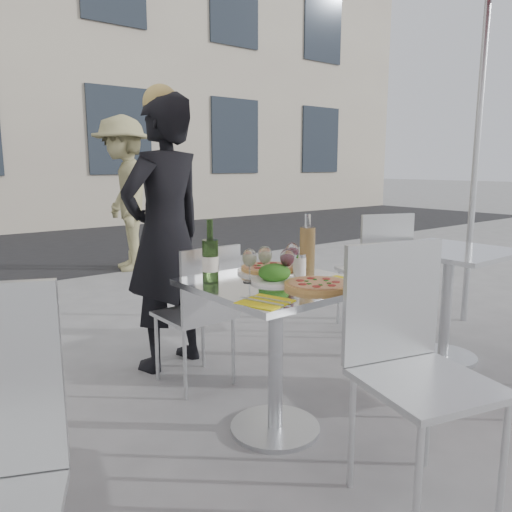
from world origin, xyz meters
TOP-DOWN VIEW (x-y plane):
  - ground at (0.00, 0.00)m, footprint 80.00×80.00m
  - main_table at (0.00, 0.00)m, footprint 0.72×0.72m
  - side_table_right at (1.50, 0.00)m, footprint 0.72×0.72m
  - chair_far at (-0.01, 0.63)m, footprint 0.38×0.40m
  - chair_near at (0.11, -0.66)m, footprint 0.56×0.57m
  - side_chair_rfar at (1.56, 0.62)m, footprint 0.56×0.56m
  - woman_diner at (0.00, 1.06)m, footprint 0.70×0.53m
  - pedestrian_b at (1.09, 4.10)m, footprint 0.98×1.35m
  - pizza_near at (0.08, -0.20)m, footprint 0.30×0.30m
  - pizza_far at (0.10, 0.18)m, footprint 0.32×0.32m
  - salad_plate at (-0.01, -0.00)m, footprint 0.22×0.22m
  - wine_bottle at (-0.25, 0.17)m, footprint 0.07×0.08m
  - carafe at (0.31, 0.11)m, footprint 0.08×0.08m
  - sugar_shaker at (0.18, 0.03)m, footprint 0.06×0.06m
  - wineglass_white_a at (-0.10, 0.07)m, footprint 0.07×0.07m
  - wineglass_white_b at (0.00, 0.08)m, footprint 0.07×0.07m
  - wineglass_red_a at (0.04, -0.04)m, footprint 0.07×0.07m
  - wineglass_red_b at (0.18, 0.09)m, footprint 0.07×0.07m
  - napkin_left at (-0.27, -0.24)m, footprint 0.22×0.22m
  - napkin_right at (0.23, -0.18)m, footprint 0.19×0.20m

SIDE VIEW (x-z plane):
  - ground at x=0.00m, z-range 0.00..0.00m
  - chair_far at x=-0.01m, z-range 0.08..0.92m
  - main_table at x=0.00m, z-range 0.16..0.91m
  - side_table_right at x=1.50m, z-range 0.16..0.91m
  - side_chair_rfar at x=1.56m, z-range 0.09..1.02m
  - chair_near at x=0.11m, z-range 0.09..1.08m
  - napkin_left at x=-0.27m, z-range 0.75..0.76m
  - napkin_right at x=0.23m, z-range 0.75..0.76m
  - pizza_near at x=0.08m, z-range 0.75..0.77m
  - pizza_far at x=0.10m, z-range 0.75..0.78m
  - salad_plate at x=-0.01m, z-range 0.74..0.83m
  - sugar_shaker at x=0.18m, z-range 0.75..0.86m
  - woman_diner at x=0.00m, z-range 0.00..1.71m
  - wineglass_white_a at x=-0.10m, z-range 0.78..0.94m
  - wineglass_white_b at x=0.00m, z-range 0.78..0.94m
  - wineglass_red_a at x=0.04m, z-range 0.78..0.94m
  - wineglass_red_b at x=0.18m, z-range 0.78..0.94m
  - wine_bottle at x=-0.25m, z-range 0.72..1.01m
  - carafe at x=0.31m, z-range 0.72..1.01m
  - pedestrian_b at x=1.09m, z-range 0.00..1.88m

